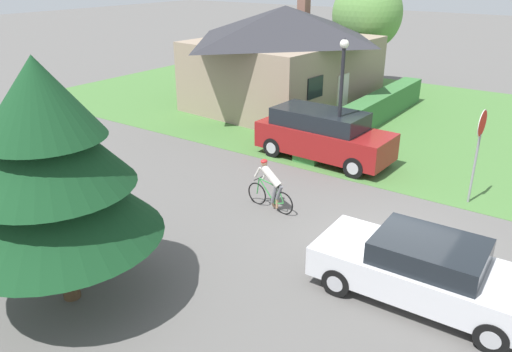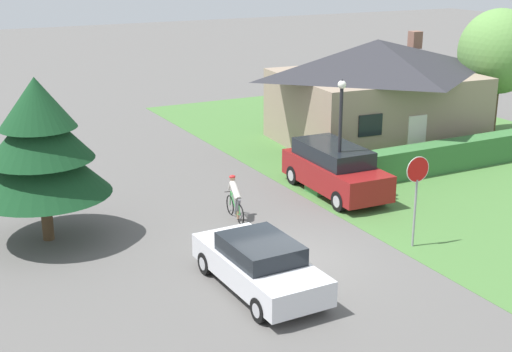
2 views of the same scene
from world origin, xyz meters
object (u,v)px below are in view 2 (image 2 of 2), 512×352
Objects in this scene: cyclist at (235,199)px; conifer_tall_near at (40,145)px; parked_suv_right at (335,169)px; sedan_left_lane at (259,264)px; stop_sign at (417,182)px; street_lamp at (340,127)px; cottage_house at (375,90)px; deciduous_tree_right at (499,52)px.

conifer_tall_near is at bearing 85.51° from cyclist.
parked_suv_right is 0.96× the size of conifer_tall_near.
cyclist reaches higher than sedan_left_lane.
street_lamp is (0.32, 4.53, 0.69)m from stop_sign.
street_lamp is at bearing -91.17° from stop_sign.
sedan_left_lane is (-11.80, -10.90, -1.76)m from cottage_house.
cottage_house is at bearing 16.75° from conifer_tall_near.
cottage_house reaches higher than cyclist.
street_lamp reaches higher than sedan_left_lane.
street_lamp is (4.08, -0.07, 2.02)m from cyclist.
cottage_house is 3.33× the size of stop_sign.
sedan_left_lane is at bearing 6.73° from stop_sign.
sedan_left_lane is 20.23m from deciduous_tree_right.
conifer_tall_near is 0.84× the size of deciduous_tree_right.
stop_sign is at bearing -134.60° from cyclist.
parked_suv_right is 1.99m from street_lamp.
sedan_left_lane is 2.74× the size of cyclist.
sedan_left_lane is at bearing -55.24° from conifer_tall_near.
conifer_tall_near is at bearing 173.29° from street_lamp.
sedan_left_lane is at bearing -132.67° from cottage_house.
cottage_house is 1.86× the size of conifer_tall_near.
conifer_tall_near is at bearing -27.62° from stop_sign.
cottage_house is at bearing -53.43° from cyclist.
stop_sign is 4.59m from street_lamp.
conifer_tall_near reaches higher than parked_suv_right.
deciduous_tree_right reaches higher than cyclist.
cottage_house is 12.29m from stop_sign.
stop_sign is at bearing -116.38° from cottage_house.
street_lamp is (-6.00, -6.00, 0.26)m from cottage_house.
parked_suv_right is at bearing -132.61° from cottage_house.
stop_sign is at bearing 174.96° from parked_suv_right.
stop_sign reaches higher than cyclist.
conifer_tall_near is at bearing 33.46° from sedan_left_lane.
parked_suv_right is 12.48m from deciduous_tree_right.
cottage_house is 8.49m from street_lamp.
deciduous_tree_right is (5.85, -1.60, 1.58)m from cottage_house.
deciduous_tree_right is (12.17, 8.92, 2.01)m from stop_sign.
stop_sign is 0.64× the size of street_lamp.
sedan_left_lane is 0.89× the size of conifer_tall_near.
cottage_house is at bearing -118.12° from stop_sign.
cottage_house is 1.93× the size of parked_suv_right.
cottage_house is 2.08× the size of sedan_left_lane.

